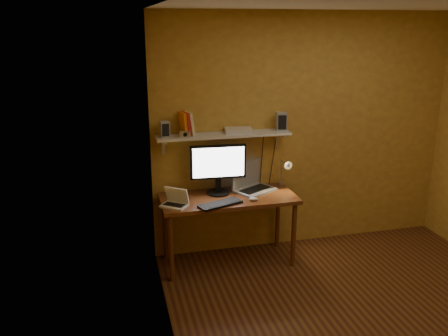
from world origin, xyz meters
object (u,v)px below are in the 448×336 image
object	(u,v)px
speaker_right	(281,121)
netbook	(175,201)
keyboard	(220,204)
router	(239,130)
shelf_camera	(185,134)
desk_lamp	(285,169)
speaker_left	(165,129)
mouse	(253,199)
laptop	(251,183)
monitor	(218,167)
wall_shelf	(224,135)
desk	(228,204)

from	to	relation	value
speaker_right	netbook	bearing A→B (deg)	-152.93
keyboard	router	world-z (taller)	router
keyboard	shelf_camera	xyz separation A→B (m)	(-0.28, 0.33, 0.65)
keyboard	desk_lamp	distance (m)	0.89
speaker_left	router	size ratio (longest dim) A/B	0.57
mouse	desk_lamp	distance (m)	0.57
laptop	speaker_left	size ratio (longest dim) A/B	3.13
laptop	monitor	bearing A→B (deg)	155.37
wall_shelf	keyboard	size ratio (longest dim) A/B	3.13
mouse	speaker_right	world-z (taller)	speaker_right
desk_lamp	router	xyz separation A→B (m)	(-0.50, 0.08, 0.44)
keyboard	shelf_camera	world-z (taller)	shelf_camera
desk	router	bearing A→B (deg)	52.04
wall_shelf	speaker_left	world-z (taller)	speaker_left
monitor	router	xyz separation A→B (m)	(0.24, 0.08, 0.35)
netbook	laptop	bearing A→B (deg)	55.30
laptop	desk_lamp	size ratio (longest dim) A/B	1.34
laptop	desk_lamp	world-z (taller)	desk_lamp
mouse	speaker_right	xyz separation A→B (m)	(0.41, 0.37, 0.70)
desk	laptop	world-z (taller)	laptop
wall_shelf	keyboard	world-z (taller)	wall_shelf
netbook	keyboard	bearing A→B (deg)	25.95
desk	desk_lamp	xyz separation A→B (m)	(0.66, 0.13, 0.29)
laptop	speaker_right	world-z (taller)	speaker_right
laptop	mouse	size ratio (longest dim) A/B	5.28
wall_shelf	router	bearing A→B (deg)	3.50
monitor	speaker_right	bearing A→B (deg)	10.05
desk_lamp	monitor	bearing A→B (deg)	-179.76
desk	netbook	world-z (taller)	netbook
keyboard	desk_lamp	world-z (taller)	desk_lamp
netbook	router	world-z (taller)	router
keyboard	mouse	xyz separation A→B (m)	(0.35, 0.04, 0.01)
netbook	mouse	bearing A→B (deg)	34.10
monitor	speaker_right	world-z (taller)	speaker_right
desk	mouse	distance (m)	0.29
desk	router	xyz separation A→B (m)	(0.16, 0.20, 0.73)
mouse	laptop	bearing A→B (deg)	93.07
desk	keyboard	world-z (taller)	keyboard
shelf_camera	router	xyz separation A→B (m)	(0.58, 0.08, -0.01)
speaker_right	speaker_left	bearing A→B (deg)	-167.42
shelf_camera	router	world-z (taller)	shelf_camera
monitor	router	world-z (taller)	router
speaker_right	router	size ratio (longest dim) A/B	0.68
keyboard	speaker_right	xyz separation A→B (m)	(0.77, 0.41, 0.71)
keyboard	router	bearing A→B (deg)	34.40
keyboard	speaker_left	distance (m)	0.93
wall_shelf	speaker_right	size ratio (longest dim) A/B	7.27
shelf_camera	laptop	bearing A→B (deg)	2.60
wall_shelf	desk_lamp	xyz separation A→B (m)	(0.66, -0.07, -0.40)
monitor	shelf_camera	bearing A→B (deg)	-176.56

